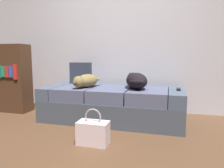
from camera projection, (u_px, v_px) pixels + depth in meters
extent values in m
plane|color=brown|center=(82.00, 152.00, 1.97)|extent=(10.00, 10.00, 0.00)
cube|color=silver|center=(123.00, 27.00, 3.45)|extent=(6.40, 0.10, 2.80)
cube|color=#454E5B|center=(113.00, 109.00, 3.00)|extent=(1.95, 0.92, 0.30)
cube|color=#4A566A|center=(59.00, 90.00, 3.20)|extent=(0.20, 0.92, 0.17)
cube|color=#4A566A|center=(176.00, 96.00, 2.74)|extent=(0.20, 0.92, 0.17)
cube|color=#4A566A|center=(119.00, 89.00, 3.31)|extent=(1.55, 0.20, 0.17)
cube|color=slate|center=(77.00, 92.00, 3.01)|extent=(0.50, 0.70, 0.17)
cube|color=slate|center=(111.00, 94.00, 2.87)|extent=(0.50, 0.70, 0.17)
cube|color=slate|center=(148.00, 96.00, 2.74)|extent=(0.50, 0.70, 0.17)
ellipsoid|color=olive|center=(87.00, 81.00, 2.94)|extent=(0.32, 0.45, 0.19)
sphere|color=olive|center=(78.00, 82.00, 2.77)|extent=(0.15, 0.15, 0.15)
ellipsoid|color=#4E4126|center=(75.00, 83.00, 2.72)|extent=(0.08, 0.10, 0.05)
cone|color=#4E4126|center=(81.00, 78.00, 2.74)|extent=(0.04, 0.04, 0.04)
cone|color=#4E4126|center=(76.00, 77.00, 2.79)|extent=(0.04, 0.04, 0.04)
ellipsoid|color=olive|center=(97.00, 79.00, 3.07)|extent=(0.15, 0.14, 0.04)
ellipsoid|color=black|center=(137.00, 81.00, 2.79)|extent=(0.43, 0.54, 0.22)
sphere|color=black|center=(133.00, 79.00, 3.01)|extent=(0.18, 0.18, 0.18)
ellipsoid|color=black|center=(132.00, 79.00, 3.09)|extent=(0.10, 0.12, 0.06)
cone|color=black|center=(130.00, 74.00, 2.99)|extent=(0.05, 0.05, 0.05)
cone|color=black|center=(136.00, 74.00, 3.01)|extent=(0.05, 0.05, 0.05)
ellipsoid|color=black|center=(136.00, 82.00, 2.57)|extent=(0.19, 0.08, 0.05)
cube|color=black|center=(179.00, 89.00, 2.68)|extent=(0.04, 0.15, 0.02)
cube|color=#323748|center=(81.00, 73.00, 3.35)|extent=(0.34, 0.12, 0.34)
cube|color=silver|center=(93.00, 133.00, 2.13)|extent=(0.32, 0.18, 0.24)
torus|color=#A6969B|center=(93.00, 117.00, 2.11)|extent=(0.18, 0.02, 0.18)
cube|color=#4B2F1D|center=(13.00, 78.00, 3.40)|extent=(0.56, 0.28, 1.10)
cube|color=#299050|center=(3.00, 72.00, 3.25)|extent=(0.06, 0.02, 0.16)
cube|color=red|center=(7.00, 72.00, 3.23)|extent=(0.06, 0.02, 0.18)
cube|color=#2A5CB1|center=(11.00, 72.00, 3.21)|extent=(0.06, 0.02, 0.17)
cube|color=red|center=(15.00, 72.00, 3.19)|extent=(0.06, 0.02, 0.24)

